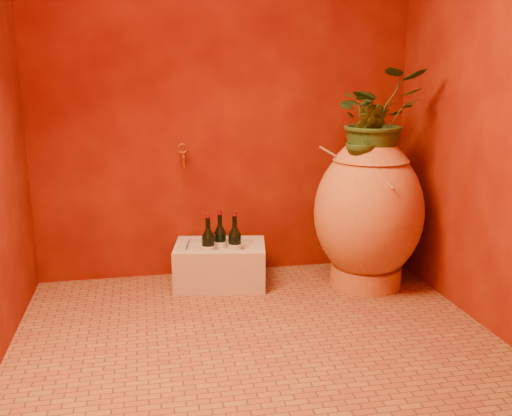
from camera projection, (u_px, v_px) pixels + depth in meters
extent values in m
plane|color=brown|center=(254.00, 333.00, 3.04)|extent=(2.50, 2.50, 0.00)
cube|color=#560A04|center=(224.00, 88.00, 3.70)|extent=(2.50, 0.02, 2.50)
cube|color=#560A04|center=(488.00, 93.00, 2.98)|extent=(0.02, 2.00, 2.50)
cylinder|color=#BD7C35|center=(365.00, 275.00, 3.72)|extent=(0.57, 0.57, 0.13)
ellipsoid|color=#BD7C35|center=(368.00, 212.00, 3.62)|extent=(0.86, 0.86, 0.86)
cone|color=#BD7C35|center=(371.00, 150.00, 3.52)|extent=(0.59, 0.59, 0.13)
torus|color=#BD7C35|center=(372.00, 137.00, 3.50)|extent=(0.36, 0.36, 0.05)
cylinder|color=olive|center=(361.00, 171.00, 3.49)|extent=(0.48, 0.26, 0.29)
cylinder|color=olive|center=(375.00, 166.00, 3.42)|extent=(0.06, 0.45, 0.21)
cylinder|color=olive|center=(391.00, 162.00, 3.48)|extent=(0.18, 0.37, 0.19)
cube|color=#BDB49D|center=(220.00, 266.00, 3.71)|extent=(0.64, 0.49, 0.24)
cube|color=#BDB49D|center=(217.00, 240.00, 3.83)|extent=(0.58, 0.18, 0.03)
cube|color=#BDB49D|center=(223.00, 254.00, 3.53)|extent=(0.58, 0.18, 0.03)
cube|color=#BDB49D|center=(181.00, 249.00, 3.63)|extent=(0.12, 0.25, 0.03)
cube|color=#BDB49D|center=(258.00, 244.00, 3.73)|extent=(0.12, 0.25, 0.03)
cylinder|color=black|center=(208.00, 252.00, 3.61)|extent=(0.08, 0.08, 0.19)
cone|color=black|center=(208.00, 233.00, 3.58)|extent=(0.08, 0.08, 0.05)
cylinder|color=black|center=(208.00, 223.00, 3.56)|extent=(0.03, 0.03, 0.08)
cylinder|color=maroon|center=(208.00, 215.00, 3.55)|extent=(0.03, 0.03, 0.03)
cylinder|color=silver|center=(208.00, 252.00, 3.61)|extent=(0.08, 0.08, 0.09)
cylinder|color=black|center=(220.00, 247.00, 3.71)|extent=(0.08, 0.08, 0.19)
cone|color=black|center=(220.00, 229.00, 3.68)|extent=(0.08, 0.08, 0.05)
cylinder|color=black|center=(220.00, 220.00, 3.66)|extent=(0.03, 0.03, 0.07)
cylinder|color=maroon|center=(220.00, 212.00, 3.65)|extent=(0.03, 0.03, 0.03)
cylinder|color=silver|center=(220.00, 247.00, 3.71)|extent=(0.08, 0.08, 0.08)
cylinder|color=black|center=(235.00, 250.00, 3.64)|extent=(0.08, 0.08, 0.20)
cone|color=black|center=(235.00, 231.00, 3.61)|extent=(0.08, 0.08, 0.05)
cylinder|color=black|center=(235.00, 221.00, 3.60)|extent=(0.03, 0.03, 0.08)
cylinder|color=maroon|center=(234.00, 214.00, 3.58)|extent=(0.03, 0.03, 0.03)
cylinder|color=silver|center=(235.00, 250.00, 3.64)|extent=(0.09, 0.09, 0.09)
cylinder|color=#B06F28|center=(183.00, 155.00, 3.68)|extent=(0.02, 0.13, 0.02)
cylinder|color=#B06F28|center=(184.00, 163.00, 3.63)|extent=(0.02, 0.02, 0.07)
torus|color=#B06F28|center=(182.00, 148.00, 3.67)|extent=(0.07, 0.01, 0.07)
cylinder|color=#B06F28|center=(183.00, 152.00, 3.67)|extent=(0.01, 0.01, 0.05)
imported|color=#264719|center=(376.00, 118.00, 3.50)|extent=(0.57, 0.50, 0.60)
imported|color=#264719|center=(366.00, 139.00, 3.41)|extent=(0.30, 0.28, 0.42)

